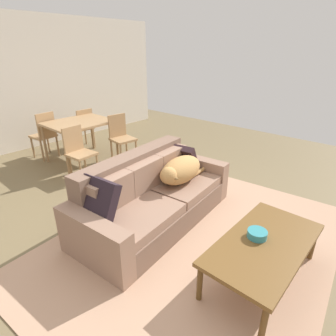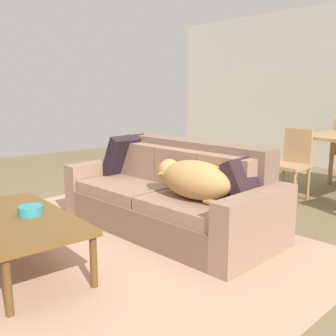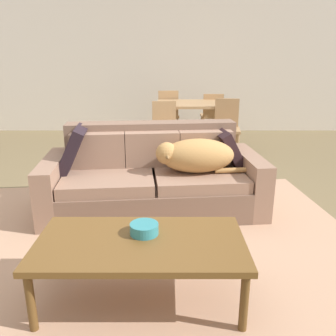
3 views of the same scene
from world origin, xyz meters
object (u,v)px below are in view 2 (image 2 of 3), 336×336
dog_on_left_cushion (193,179)px  throw_pillow_by_left_arm (125,156)px  coffee_table (19,222)px  throw_pillow_by_right_arm (246,182)px  couch (173,197)px  bowl_on_coffee_table (31,211)px  dining_chair_near_left (293,161)px

dog_on_left_cushion → throw_pillow_by_left_arm: bearing=170.1°
coffee_table → throw_pillow_by_right_arm: bearing=63.3°
couch → throw_pillow_by_right_arm: couch is taller
throw_pillow_by_right_arm → bowl_on_coffee_table: throw_pillow_by_right_arm is taller
dog_on_left_cushion → throw_pillow_by_right_arm: size_ratio=2.29×
coffee_table → throw_pillow_by_left_arm: bearing=118.1°
couch → dog_on_left_cushion: (0.41, -0.12, 0.27)m
coffee_table → dog_on_left_cushion: bearing=72.4°
couch → throw_pillow_by_left_arm: throw_pillow_by_left_arm is taller
dog_on_left_cushion → throw_pillow_by_left_arm: 1.21m
coffee_table → bowl_on_coffee_table: bearing=77.9°
coffee_table → bowl_on_coffee_table: size_ratio=7.07×
throw_pillow_by_left_arm → couch: bearing=1.8°
couch → throw_pillow_by_left_arm: (-0.79, -0.03, 0.31)m
bowl_on_coffee_table → coffee_table: bearing=-102.1°
dining_chair_near_left → throw_pillow_by_right_arm: bearing=-73.1°
dog_on_left_cushion → throw_pillow_by_right_arm: 0.44m
dog_on_left_cushion → coffee_table: 1.44m
dog_on_left_cushion → dining_chair_near_left: (-0.31, 1.94, -0.11)m
coffee_table → dining_chair_near_left: (0.12, 3.29, 0.10)m
coffee_table → dining_chair_near_left: bearing=87.9°
dog_on_left_cushion → bowl_on_coffee_table: size_ratio=4.91×
throw_pillow_by_right_arm → bowl_on_coffee_table: 1.71m
dog_on_left_cushion → bowl_on_coffee_table: (-0.41, -1.27, -0.13)m
throw_pillow_by_left_arm → bowl_on_coffee_table: size_ratio=2.50×
couch → bowl_on_coffee_table: 1.39m
dining_chair_near_left → couch: bearing=-98.2°
throw_pillow_by_left_arm → dining_chair_near_left: (0.89, 1.84, -0.14)m
dog_on_left_cushion → bowl_on_coffee_table: bearing=-113.5°
dog_on_left_cushion → throw_pillow_by_right_arm: (0.37, 0.24, 0.01)m
throw_pillow_by_left_arm → coffee_table: (0.77, -1.45, -0.24)m
bowl_on_coffee_table → dining_chair_near_left: (0.10, 3.20, 0.02)m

